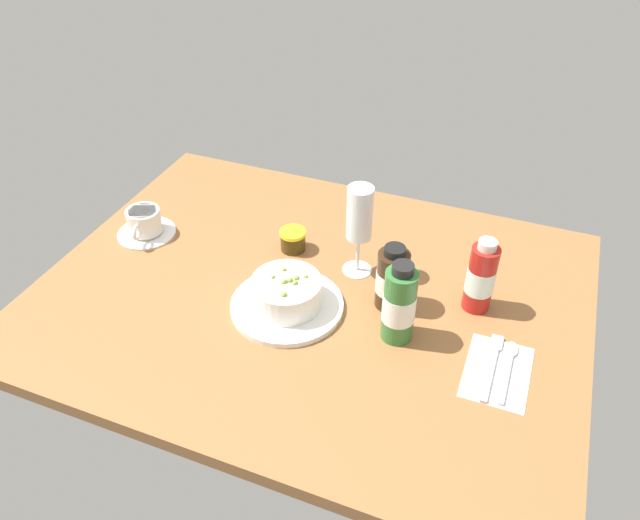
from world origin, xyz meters
TOP-DOWN VIEW (x-y plane):
  - ground_plane at (0.00, 0.00)cm, footprint 110.00×84.00cm
  - porridge_bowl at (-2.51, -6.34)cm, footprint 22.50×22.50cm
  - cutlery_setting at (39.16, -7.64)cm, footprint 11.21×16.63cm
  - coffee_cup at (-42.94, 4.80)cm, footprint 13.29×13.29cm
  - wine_glass at (6.64, 10.03)cm, footprint 6.31×6.31cm
  - jam_jar at (-9.08, 11.93)cm, footprint 5.83×5.83cm
  - sauce_bottle_red at (32.24, 7.80)cm, footprint 5.54×5.54cm
  - sauce_bottle_green at (19.79, -5.84)cm, footprint 6.14×6.14cm
  - sauce_bottle_brown at (16.25, 2.32)cm, footprint 6.44×6.44cm

SIDE VIEW (x-z plane):
  - ground_plane at x=0.00cm, z-range -3.00..0.00cm
  - cutlery_setting at x=39.16cm, z-range -0.17..0.73cm
  - jam_jar at x=-9.08cm, z-range 0.03..4.87cm
  - coffee_cup at x=-42.94cm, z-range -0.32..6.10cm
  - porridge_bowl at x=-2.51cm, z-range -0.58..7.04cm
  - sauce_bottle_brown at x=16.25cm, z-range -0.61..13.48cm
  - sauce_bottle_red at x=32.24cm, z-range -0.66..15.44cm
  - sauce_bottle_green at x=19.79cm, z-range -0.70..16.35cm
  - wine_glass at x=6.64cm, z-range 3.39..23.85cm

